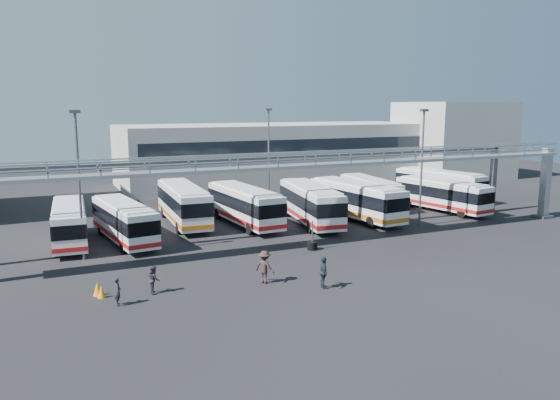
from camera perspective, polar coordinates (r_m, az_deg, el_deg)
name	(u,v)px	position (r m, az deg, el deg)	size (l,w,h in m)	color
ground	(344,262)	(37.55, 6.66, -6.45)	(140.00, 140.00, 0.00)	black
gantry	(305,172)	(41.48, 2.61, 2.93)	(51.40, 5.15, 7.10)	#999CA2
warehouse	(276,153)	(75.62, -0.45, 4.91)	(42.00, 14.00, 8.00)	#9E9E99
building_right	(453,140)	(84.81, 17.63, 6.00)	(14.00, 12.00, 11.00)	#B2B2AD
light_pole_left	(79,177)	(39.14, -20.27, 2.24)	(0.70, 0.35, 10.21)	#4C4F54
light_pole_mid	(422,161)	(48.98, 14.61, 3.94)	(0.70, 0.35, 10.21)	#4C4F54
light_pole_back	(269,151)	(57.67, -1.19, 5.10)	(0.70, 0.35, 10.21)	#4C4F54
bus_1	(69,222)	(44.68, -21.15, -2.16)	(3.02, 10.32, 3.09)	white
bus_2	(124,220)	(43.97, -16.01, -2.04)	(3.64, 10.52, 3.13)	white
bus_3	(183,203)	(49.37, -10.07, -0.29)	(3.32, 11.69, 3.51)	white
bus_4	(244,204)	(48.34, -3.74, -0.45)	(3.21, 11.26, 3.38)	white
bus_5	(310,203)	(48.89, 3.20, -0.27)	(4.58, 11.73, 3.48)	white
bus_6	(356,199)	(51.12, 7.93, 0.09)	(3.78, 11.64, 3.47)	white
bus_7	(370,191)	(57.58, 9.40, 0.91)	(3.50, 10.28, 3.06)	white
bus_8	(442,194)	(56.88, 16.57, 0.58)	(4.00, 10.65, 3.16)	white
bus_9	(439,184)	(63.86, 16.32, 1.65)	(4.39, 11.21, 3.32)	white
pedestrian_a	(118,291)	(30.54, -16.61, -9.13)	(0.56, 0.37, 1.54)	black
pedestrian_b	(154,279)	(31.95, -13.03, -8.08)	(0.77, 0.60, 1.59)	#27222F
pedestrian_c	(265,267)	(32.77, -1.61, -7.01)	(1.28, 0.74, 1.98)	#312121
pedestrian_d	(324,273)	(31.93, 4.57, -7.58)	(1.11, 0.46, 1.89)	#1A2930
cone_left	(101,292)	(32.07, -18.15, -9.07)	(0.45, 0.45, 0.72)	orange
cone_right	(97,289)	(32.50, -18.54, -8.79)	(0.49, 0.49, 0.78)	orange
tire_stack	(312,245)	(40.37, 3.39, -4.70)	(0.75, 0.75, 2.15)	black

